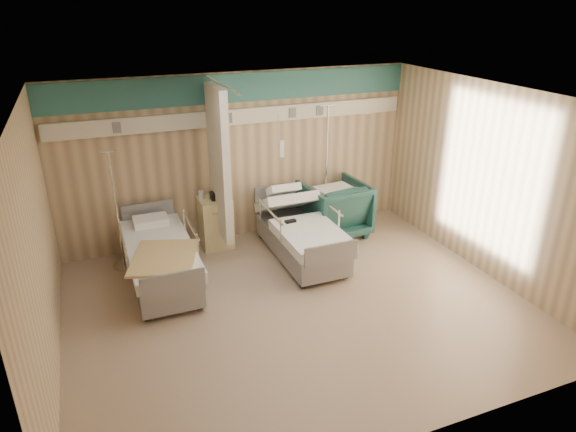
{
  "coord_description": "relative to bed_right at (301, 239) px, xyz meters",
  "views": [
    {
      "loc": [
        -2.34,
        -5.45,
        3.88
      ],
      "look_at": [
        0.1,
        0.6,
        1.08
      ],
      "focal_mm": 32.0,
      "sensor_mm": 36.0,
      "label": 1
    }
  ],
  "objects": [
    {
      "name": "bedside_cabinet",
      "position": [
        -1.15,
        0.9,
        0.11
      ],
      "size": [
        0.5,
        0.48,
        0.85
      ],
      "primitive_type": "cube",
      "color": "beige",
      "rests_on": "ground"
    },
    {
      "name": "iv_stand_right",
      "position": [
        0.83,
        0.84,
        0.15
      ],
      "size": [
        0.4,
        0.4,
        2.25
      ],
      "rotation": [
        0.0,
        0.0,
        -0.3
      ],
      "color": "silver",
      "rests_on": "ground"
    },
    {
      "name": "waffle_blanket",
      "position": [
        0.9,
        0.59,
        0.68
      ],
      "size": [
        0.68,
        0.61,
        0.07
      ],
      "primitive_type": "cube",
      "rotation": [
        0.0,
        0.0,
        3.24
      ],
      "color": "white",
      "rests_on": "visitor_armchair"
    },
    {
      "name": "white_cup",
      "position": [
        -1.35,
        0.97,
        0.6
      ],
      "size": [
        0.11,
        0.11,
        0.13
      ],
      "primitive_type": "cylinder",
      "rotation": [
        0.0,
        0.0,
        0.27
      ],
      "color": "white",
      "rests_on": "bedside_cabinet"
    },
    {
      "name": "ground",
      "position": [
        -0.6,
        -1.3,
        -0.32
      ],
      "size": [
        6.0,
        5.0,
        0.0
      ],
      "primitive_type": "cube",
      "color": "#88735E",
      "rests_on": "ground"
    },
    {
      "name": "bed_left",
      "position": [
        -2.2,
        0.0,
        0.0
      ],
      "size": [
        1.0,
        2.16,
        0.63
      ],
      "primitive_type": null,
      "color": "silver",
      "rests_on": "ground"
    },
    {
      "name": "tan_blanket",
      "position": [
        -2.2,
        -0.46,
        0.33
      ],
      "size": [
        1.11,
        1.24,
        0.04
      ],
      "primitive_type": "cube",
      "rotation": [
        0.0,
        0.0,
        -0.32
      ],
      "color": "tan",
      "rests_on": "bed_left"
    },
    {
      "name": "room_walls",
      "position": [
        -0.63,
        -1.05,
        1.55
      ],
      "size": [
        6.04,
        5.04,
        2.82
      ],
      "color": "tan",
      "rests_on": "ground"
    },
    {
      "name": "visitor_armchair",
      "position": [
        0.89,
        0.6,
        0.17
      ],
      "size": [
        1.1,
        1.12,
        0.96
      ],
      "primitive_type": "imported",
      "rotation": [
        0.0,
        0.0,
        3.21
      ],
      "color": "#1C4641",
      "rests_on": "ground"
    },
    {
      "name": "call_remote",
      "position": [
        -0.17,
        0.02,
        0.33
      ],
      "size": [
        0.18,
        0.09,
        0.04
      ],
      "primitive_type": "cube",
      "rotation": [
        0.0,
        0.0,
        0.1
      ],
      "color": "black",
      "rests_on": "bed_right"
    },
    {
      "name": "iv_stand_left",
      "position": [
        -2.68,
        0.74,
        0.07
      ],
      "size": [
        0.33,
        0.33,
        1.86
      ],
      "rotation": [
        0.0,
        0.0,
        -0.1
      ],
      "color": "silver",
      "rests_on": "ground"
    },
    {
      "name": "toiletry_bag",
      "position": [
        -1.1,
        0.86,
        0.6
      ],
      "size": [
        0.24,
        0.15,
        0.13
      ],
      "primitive_type": "cube",
      "rotation": [
        0.0,
        0.0,
        -0.0
      ],
      "color": "black",
      "rests_on": "bedside_cabinet"
    },
    {
      "name": "bed_right",
      "position": [
        0.0,
        0.0,
        0.0
      ],
      "size": [
        1.0,
        2.16,
        0.63
      ],
      "primitive_type": null,
      "color": "silver",
      "rests_on": "ground"
    }
  ]
}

